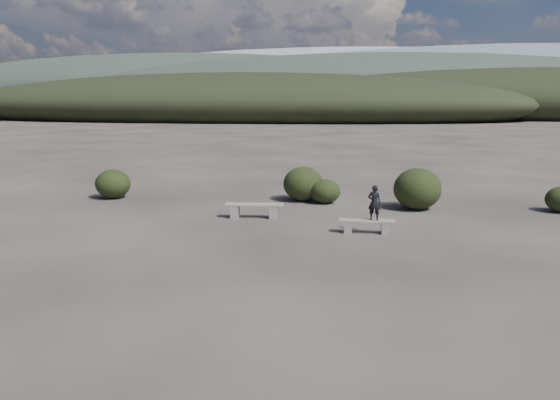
# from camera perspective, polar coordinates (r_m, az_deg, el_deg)

# --- Properties ---
(ground) EXTENTS (1200.00, 1200.00, 0.00)m
(ground) POSITION_cam_1_polar(r_m,az_deg,el_deg) (11.97, -0.67, -8.29)
(ground) COLOR #2D2723
(ground) RESTS_ON ground
(bench_left) EXTENTS (1.95, 0.58, 0.48)m
(bench_left) POSITION_cam_1_polar(r_m,az_deg,el_deg) (17.91, -2.72, -0.98)
(bench_left) COLOR slate
(bench_left) RESTS_ON ground
(bench_right) EXTENTS (1.64, 0.41, 0.41)m
(bench_right) POSITION_cam_1_polar(r_m,az_deg,el_deg) (16.07, 9.04, -2.61)
(bench_right) COLOR slate
(bench_right) RESTS_ON ground
(seated_person) EXTENTS (0.40, 0.29, 1.02)m
(seated_person) POSITION_cam_1_polar(r_m,az_deg,el_deg) (15.94, 9.83, -0.27)
(seated_person) COLOR black
(seated_person) RESTS_ON bench_right
(shrub_b) EXTENTS (1.53, 1.53, 1.31)m
(shrub_b) POSITION_cam_1_polar(r_m,az_deg,el_deg) (20.91, 2.43, 1.70)
(shrub_b) COLOR black
(shrub_b) RESTS_ON ground
(shrub_c) EXTENTS (1.14, 1.14, 0.91)m
(shrub_c) POSITION_cam_1_polar(r_m,az_deg,el_deg) (20.48, 4.75, 0.92)
(shrub_c) COLOR black
(shrub_c) RESTS_ON ground
(shrub_d) EXTENTS (1.67, 1.67, 1.46)m
(shrub_d) POSITION_cam_1_polar(r_m,az_deg,el_deg) (19.86, 14.16, 1.14)
(shrub_d) COLOR black
(shrub_d) RESTS_ON ground
(shrub_f) EXTENTS (1.35, 1.35, 1.14)m
(shrub_f) POSITION_cam_1_polar(r_m,az_deg,el_deg) (22.42, -17.06, 1.62)
(shrub_f) COLOR black
(shrub_f) RESTS_ON ground
(mountain_ridges) EXTENTS (500.00, 400.00, 56.00)m
(mountain_ridges) POSITION_cam_1_polar(r_m,az_deg,el_deg) (350.40, 8.42, 11.55)
(mountain_ridges) COLOR black
(mountain_ridges) RESTS_ON ground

